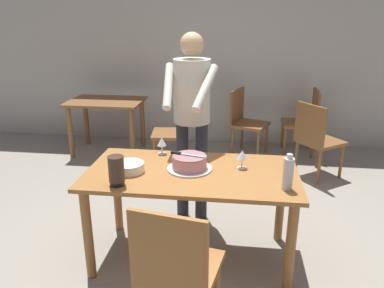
# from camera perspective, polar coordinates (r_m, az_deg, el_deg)

# --- Properties ---
(ground_plane) EXTENTS (14.00, 14.00, 0.00)m
(ground_plane) POSITION_cam_1_polar(r_m,az_deg,el_deg) (3.18, -0.02, -16.64)
(ground_plane) COLOR gray
(back_wall) EXTENTS (10.00, 0.12, 2.70)m
(back_wall) POSITION_cam_1_polar(r_m,az_deg,el_deg) (5.57, 3.94, 13.92)
(back_wall) COLOR #BCB7AD
(back_wall) RESTS_ON ground_plane
(main_dining_table) EXTENTS (1.57, 0.82, 0.75)m
(main_dining_table) POSITION_cam_1_polar(r_m,az_deg,el_deg) (2.85, -0.02, -6.25)
(main_dining_table) COLOR #9E6633
(main_dining_table) RESTS_ON ground_plane
(cake_on_platter) EXTENTS (0.34, 0.34, 0.11)m
(cake_on_platter) POSITION_cam_1_polar(r_m,az_deg,el_deg) (2.82, -0.38, -2.89)
(cake_on_platter) COLOR silver
(cake_on_platter) RESTS_ON main_dining_table
(cake_knife) EXTENTS (0.27, 0.09, 0.02)m
(cake_knife) POSITION_cam_1_polar(r_m,az_deg,el_deg) (2.82, -1.73, -1.47)
(cake_knife) COLOR silver
(cake_knife) RESTS_ON cake_on_platter
(plate_stack) EXTENTS (0.22, 0.22, 0.07)m
(plate_stack) POSITION_cam_1_polar(r_m,az_deg,el_deg) (2.82, -9.49, -3.52)
(plate_stack) COLOR white
(plate_stack) RESTS_ON main_dining_table
(wine_glass_near) EXTENTS (0.08, 0.08, 0.14)m
(wine_glass_near) POSITION_cam_1_polar(r_m,az_deg,el_deg) (3.12, -4.62, 0.28)
(wine_glass_near) COLOR silver
(wine_glass_near) RESTS_ON main_dining_table
(wine_glass_far) EXTENTS (0.08, 0.08, 0.14)m
(wine_glass_far) POSITION_cam_1_polar(r_m,az_deg,el_deg) (2.84, 7.63, -1.73)
(wine_glass_far) COLOR silver
(wine_glass_far) RESTS_ON main_dining_table
(water_bottle) EXTENTS (0.07, 0.07, 0.25)m
(water_bottle) POSITION_cam_1_polar(r_m,az_deg,el_deg) (2.56, 14.39, -4.33)
(water_bottle) COLOR silver
(water_bottle) RESTS_ON main_dining_table
(hurricane_lamp) EXTENTS (0.11, 0.11, 0.21)m
(hurricane_lamp) POSITION_cam_1_polar(r_m,az_deg,el_deg) (2.59, -11.41, -3.98)
(hurricane_lamp) COLOR black
(hurricane_lamp) RESTS_ON main_dining_table
(person_cutting_cake) EXTENTS (0.46, 0.57, 1.72)m
(person_cutting_cake) POSITION_cam_1_polar(r_m,az_deg,el_deg) (3.30, -0.06, 5.44)
(person_cutting_cake) COLOR #2D2D38
(person_cutting_cake) RESTS_ON ground_plane
(chair_near_side) EXTENTS (0.51, 0.51, 0.90)m
(chair_near_side) POSITION_cam_1_polar(r_m,az_deg,el_deg) (2.26, -2.37, -18.17)
(chair_near_side) COLOR #9E6633
(chair_near_side) RESTS_ON ground_plane
(background_table) EXTENTS (1.00, 0.70, 0.74)m
(background_table) POSITION_cam_1_polar(r_m,az_deg,el_deg) (5.31, -12.84, 4.76)
(background_table) COLOR brown
(background_table) RESTS_ON ground_plane
(background_chair_0) EXTENTS (0.45, 0.45, 0.90)m
(background_chair_0) POSITION_cam_1_polar(r_m,az_deg,el_deg) (5.37, 16.72, 3.62)
(background_chair_0) COLOR brown
(background_chair_0) RESTS_ON ground_plane
(background_chair_1) EXTENTS (0.61, 0.61, 0.90)m
(background_chair_1) POSITION_cam_1_polar(r_m,az_deg,el_deg) (4.61, 18.37, 0.93)
(background_chair_1) COLOR brown
(background_chair_1) RESTS_ON ground_plane
(background_chair_2) EXTENTS (0.49, 0.49, 0.90)m
(background_chair_2) POSITION_cam_1_polar(r_m,az_deg,el_deg) (4.70, -2.47, 2.26)
(background_chair_2) COLOR brown
(background_chair_2) RESTS_ON ground_plane
(background_chair_3) EXTENTS (0.57, 0.57, 0.90)m
(background_chair_3) POSITION_cam_1_polar(r_m,az_deg,el_deg) (5.18, 8.08, 3.70)
(background_chair_3) COLOR brown
(background_chair_3) RESTS_ON ground_plane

